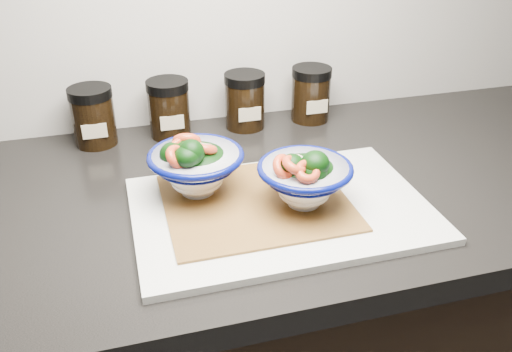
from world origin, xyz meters
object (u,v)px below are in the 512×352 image
object	(u,v)px
spice_jar_b	(169,108)
cutting_board	(281,210)
bowl_left	(194,165)
spice_jar_a	(93,116)
spice_jar_c	(245,101)
spice_jar_d	(311,94)
bowl_right	(305,178)

from	to	relation	value
spice_jar_b	cutting_board	bearing A→B (deg)	-69.25
bowl_left	spice_jar_a	size ratio (longest dim) A/B	1.34
bowl_left	spice_jar_c	bearing A→B (deg)	60.31
spice_jar_b	spice_jar_c	distance (m)	0.15
spice_jar_b	spice_jar_d	xyz separation A→B (m)	(0.30, 0.00, 0.00)
bowl_right	spice_jar_c	size ratio (longest dim) A/B	1.28
spice_jar_c	spice_jar_d	size ratio (longest dim) A/B	1.00
cutting_board	spice_jar_c	world-z (taller)	spice_jar_c
bowl_right	spice_jar_b	distance (m)	0.37
bowl_right	spice_jar_b	size ratio (longest dim) A/B	1.28
spice_jar_d	spice_jar_a	bearing A→B (deg)	180.00
spice_jar_b	spice_jar_d	size ratio (longest dim) A/B	1.00
spice_jar_a	spice_jar_b	distance (m)	0.14
bowl_left	spice_jar_b	xyz separation A→B (m)	(-0.01, 0.26, -0.01)
bowl_left	bowl_right	xyz separation A→B (m)	(0.15, -0.08, -0.00)
cutting_board	spice_jar_c	xyz separation A→B (m)	(0.03, 0.33, 0.05)
spice_jar_a	spice_jar_c	distance (m)	0.30
spice_jar_b	spice_jar_c	size ratio (longest dim) A/B	1.00
bowl_left	spice_jar_d	bearing A→B (deg)	41.83
cutting_board	bowl_right	distance (m)	0.06
spice_jar_c	spice_jar_b	bearing A→B (deg)	180.00
cutting_board	bowl_left	world-z (taller)	bowl_left
cutting_board	spice_jar_a	distance (m)	0.43
bowl_left	cutting_board	bearing A→B (deg)	-30.61
spice_jar_c	cutting_board	bearing A→B (deg)	-94.90
cutting_board	spice_jar_d	distance (m)	0.37
cutting_board	spice_jar_a	bearing A→B (deg)	129.14
cutting_board	bowl_right	size ratio (longest dim) A/B	3.11
spice_jar_b	spice_jar_c	xyz separation A→B (m)	(0.15, 0.00, 0.00)
spice_jar_b	spice_jar_d	distance (m)	0.30
bowl_left	spice_jar_c	size ratio (longest dim) A/B	1.34
bowl_left	spice_jar_a	world-z (taller)	bowl_left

